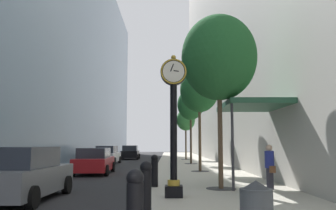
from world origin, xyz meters
TOP-DOWN VIEW (x-y plane):
  - ground_plane at (0.00, 27.00)m, footprint 110.00×110.00m
  - sidewalk_right at (2.75, 30.00)m, footprint 5.51×80.00m
  - building_block_left at (-12.27, 30.00)m, footprint 9.00×80.00m
  - street_clock at (1.05, 7.69)m, footprint 0.84×0.55m
  - bollard_nearest at (0.36, 2.23)m, footprint 0.28×0.28m
  - bollard_second at (0.36, 4.93)m, footprint 0.28×0.28m
  - bollard_fourth at (0.36, 10.33)m, footprint 0.28×0.28m
  - street_tree_near at (2.83, 9.73)m, footprint 2.87×2.87m
  - street_tree_mid_near at (2.83, 18.17)m, footprint 2.41×2.41m
  - street_tree_mid_far at (2.83, 26.60)m, footprint 2.29×2.29m
  - street_tree_far at (2.83, 35.03)m, footprint 2.04×2.04m
  - pedestrian_walking at (4.62, 9.64)m, footprint 0.39×0.49m
  - storefront_awning at (4.27, 10.80)m, footprint 2.40×3.60m
  - car_black_near at (-3.64, 39.01)m, footprint 2.20×4.40m
  - car_white_mid at (-4.69, 29.00)m, footprint 2.15×4.14m
  - car_red_far at (-3.55, 17.92)m, footprint 2.23×4.76m
  - car_grey_trailing at (-3.71, 7.89)m, footprint 2.11×4.54m

SIDE VIEW (x-z plane):
  - ground_plane at x=0.00m, z-range 0.00..0.00m
  - sidewalk_right at x=2.75m, z-range 0.00..0.14m
  - car_red_far at x=-3.55m, z-range -0.01..1.54m
  - bollard_nearest at x=0.36m, z-range 0.17..1.40m
  - bollard_second at x=0.36m, z-range 0.17..1.40m
  - bollard_fourth at x=0.36m, z-range 0.17..1.40m
  - car_white_mid at x=-4.69m, z-range -0.02..1.61m
  - car_black_near at x=-3.64m, z-range -0.02..1.62m
  - car_grey_trailing at x=-3.71m, z-range -0.03..1.66m
  - pedestrian_walking at x=4.62m, z-range 0.18..1.79m
  - street_clock at x=1.05m, z-range 0.36..4.86m
  - storefront_awning at x=4.27m, z-range 1.63..4.93m
  - street_tree_far at x=2.83m, z-range 1.67..7.15m
  - street_tree_near at x=2.83m, z-range 1.76..8.35m
  - street_tree_mid_near at x=2.83m, z-range 1.91..8.29m
  - street_tree_mid_far at x=2.83m, z-range 1.96..8.32m
  - building_block_left at x=-12.27m, z-range 0.00..25.69m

